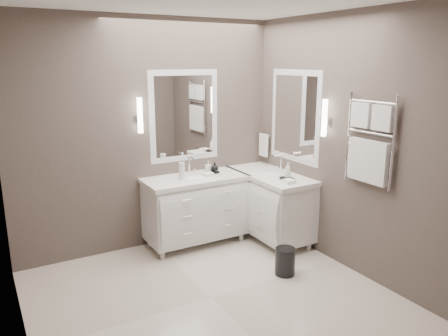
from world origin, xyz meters
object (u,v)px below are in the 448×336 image
vanity_right (270,202)px  waste_bin (285,261)px  towel_ladder (369,146)px  vanity_back (195,206)px

vanity_right → waste_bin: size_ratio=4.22×
vanity_right → waste_bin: bearing=-115.9°
vanity_right → towel_ladder: bearing=-80.2°
vanity_back → vanity_right: 0.93m
towel_ladder → waste_bin: size_ratio=3.06×
vanity_back → towel_ladder: towel_ladder is taller
vanity_back → waste_bin: size_ratio=4.22×
vanity_back → vanity_right: (0.88, -0.33, 0.00)m
vanity_back → waste_bin: (0.45, -1.20, -0.34)m
vanity_back → waste_bin: vanity_back is taller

